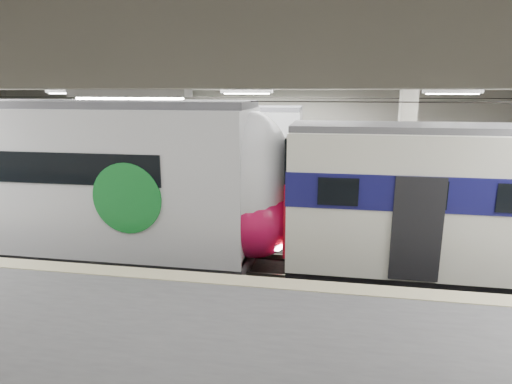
# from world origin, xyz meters

# --- Properties ---
(station_hall) EXTENTS (36.00, 24.00, 5.75)m
(station_hall) POSITION_xyz_m (0.00, -1.74, 3.24)
(station_hall) COLOR black
(station_hall) RESTS_ON ground
(modern_emu) EXTENTS (14.74, 3.04, 4.71)m
(modern_emu) POSITION_xyz_m (-4.87, -0.00, 2.31)
(modern_emu) COLOR silver
(modern_emu) RESTS_ON ground
(far_train) EXTENTS (13.70, 3.11, 4.37)m
(far_train) POSITION_xyz_m (-5.34, 5.50, 2.26)
(far_train) COLOR silver
(far_train) RESTS_ON ground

